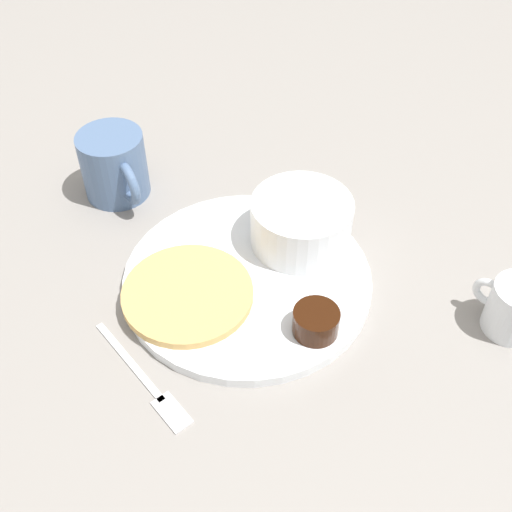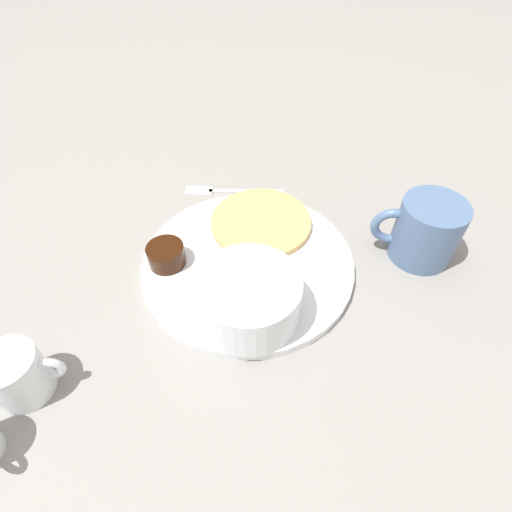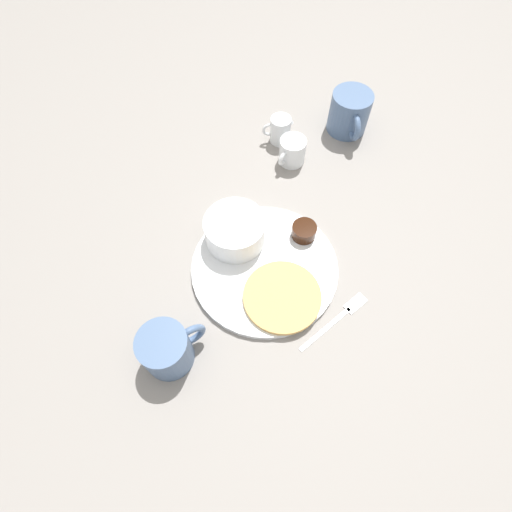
% 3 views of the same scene
% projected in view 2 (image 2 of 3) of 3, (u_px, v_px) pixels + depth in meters
% --- Properties ---
extents(ground_plane, '(4.00, 4.00, 0.00)m').
position_uv_depth(ground_plane, '(248.00, 266.00, 0.51)').
color(ground_plane, gray).
extents(plate, '(0.27, 0.27, 0.01)m').
position_uv_depth(plate, '(248.00, 263.00, 0.51)').
color(plate, white).
rests_on(plate, ground_plane).
extents(pancake_stack, '(0.14, 0.14, 0.01)m').
position_uv_depth(pancake_stack, '(262.00, 222.00, 0.55)').
color(pancake_stack, tan).
rests_on(pancake_stack, plate).
extents(bowl, '(0.11, 0.11, 0.06)m').
position_uv_depth(bowl, '(249.00, 297.00, 0.43)').
color(bowl, white).
rests_on(bowl, plate).
extents(syrup_cup, '(0.05, 0.05, 0.03)m').
position_uv_depth(syrup_cup, '(166.00, 255.00, 0.49)').
color(syrup_cup, black).
rests_on(syrup_cup, plate).
extents(butter_ramekin, '(0.05, 0.05, 0.04)m').
position_uv_depth(butter_ramekin, '(235.00, 320.00, 0.42)').
color(butter_ramekin, white).
rests_on(butter_ramekin, plate).
extents(coffee_mug, '(0.08, 0.11, 0.08)m').
position_uv_depth(coffee_mug, '(425.00, 231.00, 0.50)').
color(coffee_mug, slate).
rests_on(coffee_mug, ground_plane).
extents(creamer_pitcher_near, '(0.06, 0.08, 0.06)m').
position_uv_depth(creamer_pitcher_near, '(17.00, 375.00, 0.38)').
color(creamer_pitcher_near, white).
rests_on(creamer_pitcher_near, ground_plane).
extents(fork, '(0.05, 0.15, 0.00)m').
position_uv_depth(fork, '(223.00, 190.00, 0.62)').
color(fork, silver).
rests_on(fork, ground_plane).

